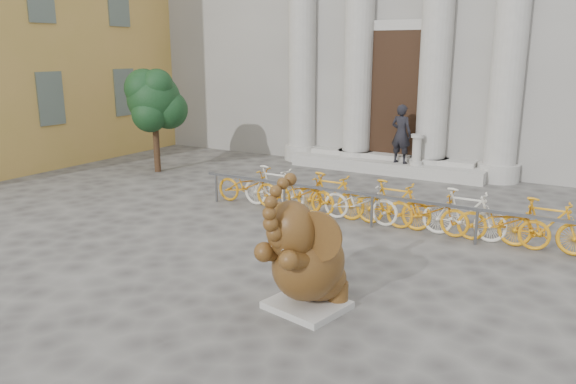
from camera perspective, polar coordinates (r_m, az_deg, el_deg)
The scene contains 7 objects.
ground at distance 9.63m, azimuth -10.34°, elevation -8.14°, with size 80.00×80.00×0.00m, color #474442.
entrance_steps at distance 17.49m, azimuth 9.97°, elevation 2.64°, with size 6.00×1.20×0.36m, color #A8A59E.
elephant_statue at distance 7.98m, azimuth 1.85°, elevation -6.97°, with size 1.35×1.60×2.05m.
bike_rack at distance 12.07m, azimuth 8.91°, elevation -0.97°, with size 8.53×0.53×1.00m.
tree at distance 17.38m, azimuth -13.43°, elevation 9.02°, with size 1.79×1.63×3.10m.
pedestrian at distance 16.93m, azimuth 11.42°, elevation 5.80°, with size 0.63×0.42×1.74m, color black.
balustrade_post at distance 16.78m, azimuth 12.93°, elevation 4.08°, with size 0.37×0.37×0.90m.
Camera 1 is at (5.89, -6.70, 3.63)m, focal length 35.00 mm.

